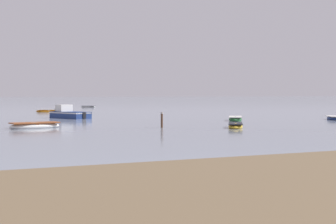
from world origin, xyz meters
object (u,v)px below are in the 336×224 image
rowboat_moored_5 (49,111)px  rowboat_moored_6 (334,118)px  rowboat_moored_0 (35,126)px  rowboat_moored_4 (235,119)px  rowboat_moored_2 (88,107)px  motorboat_moored_1 (65,115)px  mooring_post_right (162,120)px  rowboat_moored_1 (235,126)px

rowboat_moored_5 → rowboat_moored_6: (22.54, -34.58, -0.01)m
rowboat_moored_0 → rowboat_moored_4: bearing=-2.1°
rowboat_moored_4 → rowboat_moored_5: (-12.14, 31.98, -0.00)m
rowboat_moored_5 → rowboat_moored_2: bearing=78.0°
rowboat_moored_2 → rowboat_moored_5: (-12.09, -21.94, 0.03)m
motorboat_moored_1 → rowboat_moored_6: bearing=-143.9°
rowboat_moored_4 → rowboat_moored_6: rowboat_moored_4 is taller
rowboat_moored_2 → motorboat_moored_1: bearing=112.8°
rowboat_moored_2 → rowboat_moored_5: rowboat_moored_5 is taller
rowboat_moored_2 → rowboat_moored_0: bearing=112.1°
rowboat_moored_4 → mooring_post_right: size_ratio=2.85×
rowboat_moored_2 → rowboat_moored_5: size_ratio=0.74×
rowboat_moored_1 → rowboat_moored_6: bearing=144.1°
rowboat_moored_1 → rowboat_moored_5: bearing=-139.9°
rowboat_moored_1 → rowboat_moored_4: (5.83, 9.37, 0.02)m
motorboat_moored_1 → rowboat_moored_4: (14.26, -12.63, -0.18)m
rowboat_moored_4 → mooring_post_right: bearing=-27.0°
motorboat_moored_1 → rowboat_moored_4: motorboat_moored_1 is taller
rowboat_moored_0 → motorboat_moored_1: bearing=58.2°
rowboat_moored_2 → rowboat_moored_4: rowboat_moored_4 is taller
rowboat_moored_2 → rowboat_moored_6: rowboat_moored_6 is taller
rowboat_moored_1 → rowboat_moored_2: 63.56m
rowboat_moored_0 → rowboat_moored_5: size_ratio=1.08×
rowboat_moored_2 → rowboat_moored_5: bearing=102.9°
rowboat_moored_0 → motorboat_moored_1: size_ratio=0.69×
rowboat_moored_1 → mooring_post_right: size_ratio=2.48×
rowboat_moored_4 → motorboat_moored_1: bearing=-99.4°
rowboat_moored_0 → rowboat_moored_1: 15.87m
rowboat_moored_1 → rowboat_moored_6: rowboat_moored_6 is taller
rowboat_moored_6 → rowboat_moored_2: bearing=39.3°
rowboat_moored_5 → rowboat_moored_1: bearing=-64.4°
rowboat_moored_1 → rowboat_moored_4: rowboat_moored_4 is taller
motorboat_moored_1 → rowboat_moored_4: size_ratio=1.60×
rowboat_moored_4 → rowboat_moored_6: size_ratio=1.07×
rowboat_moored_1 → mooring_post_right: bearing=-87.3°
rowboat_moored_2 → mooring_post_right: bearing=121.5°
rowboat_moored_1 → rowboat_moored_4: bearing=179.6°
rowboat_moored_2 → rowboat_moored_1: bearing=126.5°
rowboat_moored_1 → rowboat_moored_5: (-6.31, 41.36, 0.02)m
rowboat_moored_2 → rowboat_moored_6: bearing=142.2°
rowboat_moored_5 → rowboat_moored_0: bearing=-86.3°
rowboat_moored_6 → mooring_post_right: size_ratio=2.66×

